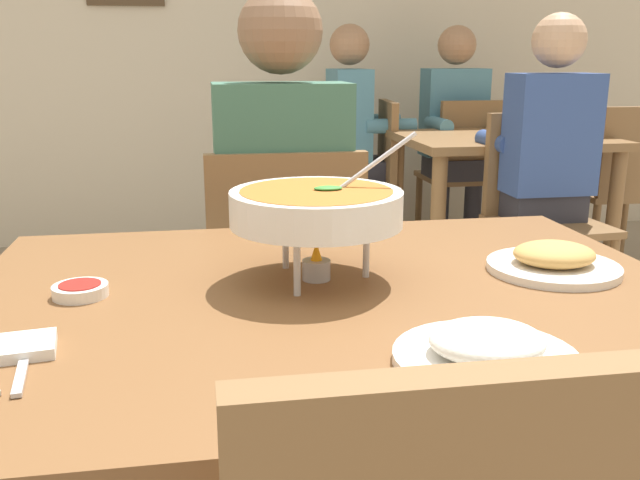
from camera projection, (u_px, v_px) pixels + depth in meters
name	position (u px, v px, depth m)	size (l,w,h in m)	color
dining_table_main	(335.00, 349.00, 1.20)	(1.23, 0.95, 0.75)	brown
chair_diner_main	(284.00, 285.00, 1.96)	(0.44, 0.44, 0.90)	brown
diner_main	(281.00, 201.00, 1.93)	(0.40, 0.45, 1.31)	#2D2D38
curry_bowl	(316.00, 208.00, 1.20)	(0.33, 0.30, 0.26)	silver
rice_plate	(487.00, 350.00, 0.89)	(0.24, 0.24, 0.06)	white
appetizer_plate	(554.00, 261.00, 1.27)	(0.24, 0.24, 0.06)	white
sauce_dish	(80.00, 290.00, 1.14)	(0.09, 0.09, 0.02)	white
napkin_folded	(8.00, 349.00, 0.92)	(0.12, 0.08, 0.02)	white
spoon_utensil	(23.00, 366.00, 0.88)	(0.01, 0.17, 0.01)	silver
dining_table_far	(500.00, 162.00, 3.51)	(1.00, 0.80, 0.75)	brown
chair_bg_left	(368.00, 171.00, 3.92)	(0.48, 0.48, 0.90)	brown
chair_bg_middle	(467.00, 167.00, 4.06)	(0.45, 0.45, 0.90)	brown
chair_bg_right	(539.00, 205.00, 3.04)	(0.47, 0.47, 0.90)	brown
chair_bg_corner	(625.00, 182.00, 3.59)	(0.46, 0.46, 0.90)	brown
patron_bg_left	(355.00, 128.00, 3.92)	(0.45, 0.40, 1.31)	#2D2D38
patron_bg_middle	(455.00, 126.00, 4.04)	(0.40, 0.45, 1.31)	#2D2D38
patron_bg_right	(545.00, 151.00, 2.97)	(0.40, 0.45, 1.31)	#2D2D38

